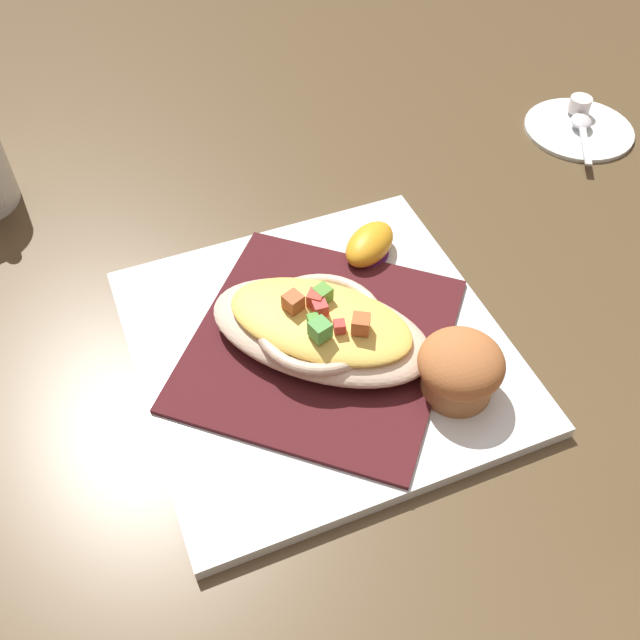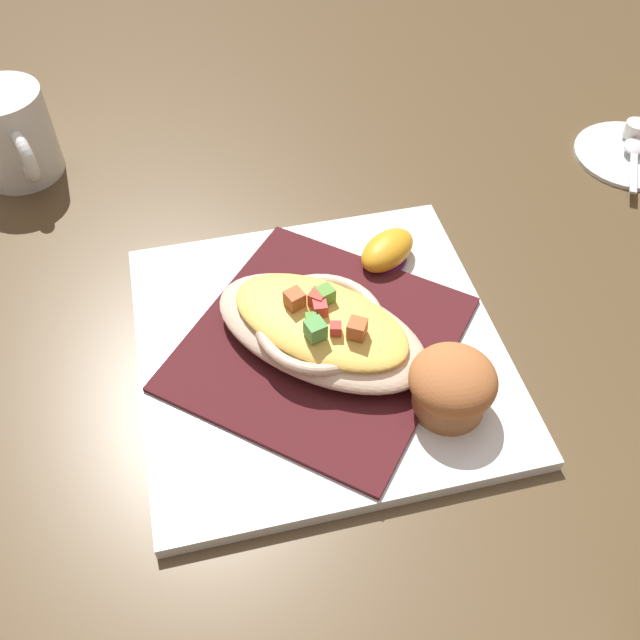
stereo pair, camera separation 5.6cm
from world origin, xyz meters
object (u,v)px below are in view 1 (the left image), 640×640
at_px(creamer_saucer, 579,128).
at_px(creamer_cup_0, 580,104).
at_px(gratin_dish, 320,326).
at_px(spoon, 582,125).
at_px(muffin, 460,368).
at_px(square_plate, 320,349).
at_px(orange_garnish, 369,245).

distance_m(creamer_saucer, creamer_cup_0, 0.03).
bearing_deg(gratin_dish, creamer_saucer, -62.04).
height_order(gratin_dish, spoon, gratin_dish).
height_order(gratin_dish, muffin, gratin_dish).
distance_m(spoon, creamer_cup_0, 0.04).
xyz_separation_m(square_plate, creamer_saucer, (0.20, -0.38, -0.00)).
height_order(square_plate, muffin, muffin).
distance_m(muffin, spoon, 0.40).
bearing_deg(muffin, creamer_saucer, -46.67).
xyz_separation_m(muffin, creamer_cup_0, (0.30, -0.31, -0.02)).
bearing_deg(muffin, gratin_dish, 47.38).
bearing_deg(spoon, gratin_dish, 117.32).
height_order(gratin_dish, creamer_cup_0, gratin_dish).
height_order(muffin, creamer_saucer, muffin).
bearing_deg(square_plate, creamer_saucer, -62.05).
distance_m(gratin_dish, muffin, 0.11).
bearing_deg(orange_garnish, spoon, -69.79).
bearing_deg(creamer_saucer, creamer_cup_0, -27.73).
relative_size(creamer_saucer, creamer_cup_0, 4.96).
bearing_deg(gratin_dish, spoon, -62.68).
relative_size(muffin, creamer_cup_0, 2.70).
bearing_deg(creamer_cup_0, orange_garnish, 114.16).
distance_m(orange_garnish, creamer_cup_0, 0.34).
height_order(square_plate, spoon, spoon).
bearing_deg(spoon, orange_garnish, 110.21).
height_order(creamer_saucer, spoon, spoon).
height_order(square_plate, creamer_saucer, square_plate).
xyz_separation_m(gratin_dish, creamer_saucer, (0.20, -0.38, -0.03)).
bearing_deg(muffin, spoon, -47.07).
height_order(muffin, spoon, muffin).
relative_size(square_plate, orange_garnish, 4.23).
relative_size(gratin_dish, orange_garnish, 2.94).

